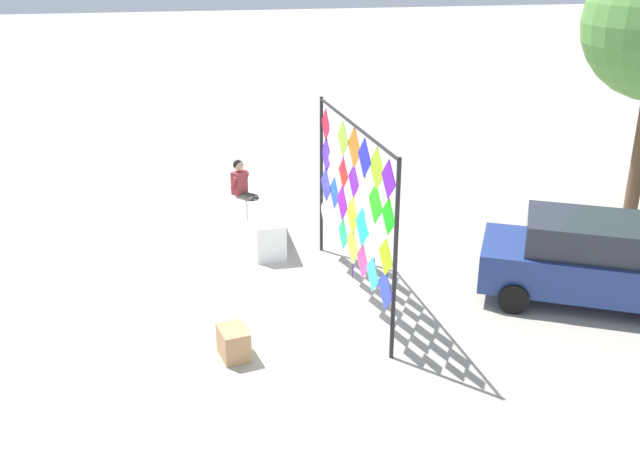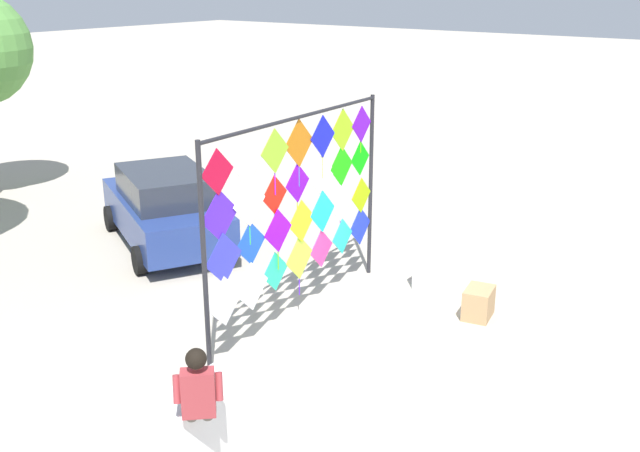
# 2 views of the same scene
# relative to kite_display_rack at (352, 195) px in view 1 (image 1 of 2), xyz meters

# --- Properties ---
(ground) EXTENTS (120.00, 120.00, 0.00)m
(ground) POSITION_rel_kite_display_rack_xyz_m (0.17, -0.76, -1.99)
(ground) COLOR #ADA393
(plaza_ledge_left) EXTENTS (4.02, 0.61, 0.76)m
(plaza_ledge_left) POSITION_rel_kite_display_rack_xyz_m (-3.72, -1.22, -1.60)
(plaza_ledge_left) COLOR white
(plaza_ledge_left) RESTS_ON ground
(plaza_ledge_right) EXTENTS (4.02, 0.61, 0.76)m
(plaza_ledge_right) POSITION_rel_kite_display_rack_xyz_m (4.05, -1.22, -1.60)
(plaza_ledge_right) COLOR white
(plaza_ledge_right) RESTS_ON ground
(kite_display_rack) EXTENTS (4.48, 0.29, 3.30)m
(kite_display_rack) POSITION_rel_kite_display_rack_xyz_m (0.00, 0.00, 0.00)
(kite_display_rack) COLOR #232328
(kite_display_rack) RESTS_ON ground
(seated_vendor) EXTENTS (0.76, 0.75, 1.61)m
(seated_vendor) POSITION_rel_kite_display_rack_xyz_m (-3.76, -1.56, -1.03)
(seated_vendor) COLOR #666056
(seated_vendor) RESTS_ON ground
(parked_car) EXTENTS (3.43, 4.40, 1.58)m
(parked_car) POSITION_rel_kite_display_rack_xyz_m (1.09, 4.27, -1.19)
(parked_car) COLOR navy
(parked_car) RESTS_ON ground
(cardboard_box_large) EXTENTS (0.65, 0.52, 0.49)m
(cardboard_box_large) POSITION_rel_kite_display_rack_xyz_m (1.71, -2.33, -1.74)
(cardboard_box_large) COLOR tan
(cardboard_box_large) RESTS_ON ground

